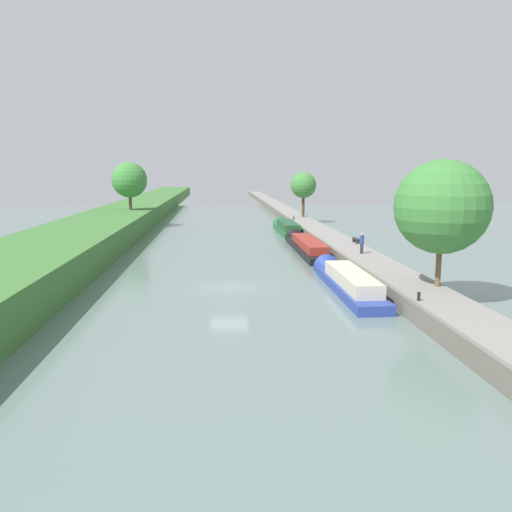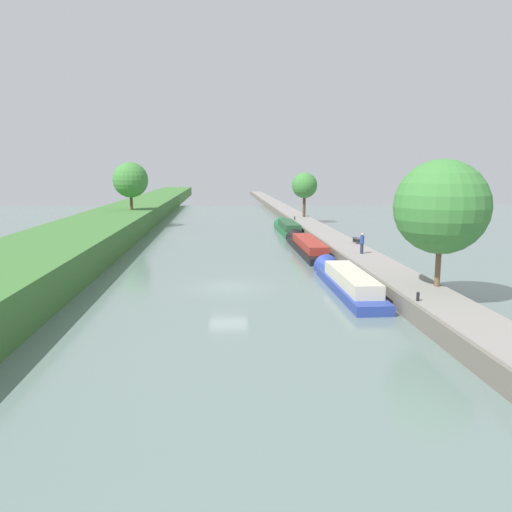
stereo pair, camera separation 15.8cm
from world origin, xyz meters
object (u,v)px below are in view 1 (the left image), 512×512
object	(u,v)px
narrowboat_black	(306,245)
park_bench	(356,239)
narrowboat_green	(287,228)
person_walking	(362,243)
mooring_bollard_near	(419,296)
mooring_bollard_far	(294,218)
narrowboat_blue	(346,280)

from	to	relation	value
narrowboat_black	park_bench	bearing A→B (deg)	-24.16
narrowboat_green	person_walking	size ratio (longest dim) A/B	8.09
narrowboat_green	mooring_bollard_near	distance (m)	38.08
person_walking	park_bench	size ratio (longest dim) A/B	1.11
mooring_bollard_near	mooring_bollard_far	distance (m)	44.09
park_bench	narrowboat_blue	bearing A→B (deg)	-107.41
narrowboat_blue	mooring_bollard_far	bearing A→B (deg)	86.93
narrowboat_blue	park_bench	xyz separation A→B (m)	(4.40, 14.02, 0.77)
narrowboat_black	park_bench	xyz separation A→B (m)	(4.30, -1.93, 0.80)
narrowboat_black	park_bench	distance (m)	4.78
narrowboat_black	narrowboat_blue	bearing A→B (deg)	-90.36
narrowboat_green	mooring_bollard_near	size ratio (longest dim) A/B	29.86
mooring_bollard_far	park_bench	xyz separation A→B (m)	(2.41, -22.99, 0.12)
narrowboat_blue	park_bench	bearing A→B (deg)	72.59
narrowboat_blue	person_walking	world-z (taller)	person_walking
narrowboat_black	mooring_bollard_near	xyz separation A→B (m)	(1.89, -23.03, 0.68)
person_walking	park_bench	world-z (taller)	person_walking
narrowboat_green	mooring_bollard_near	bearing A→B (deg)	-87.33
person_walking	mooring_bollard_near	bearing A→B (deg)	-94.72
narrowboat_blue	park_bench	size ratio (longest dim) A/B	8.59
person_walking	park_bench	distance (m)	6.08
person_walking	mooring_bollard_near	distance (m)	15.23
person_walking	mooring_bollard_far	world-z (taller)	person_walking
park_bench	person_walking	bearing A→B (deg)	-101.05
narrowboat_green	mooring_bollard_near	world-z (taller)	narrowboat_green
narrowboat_green	mooring_bollard_far	world-z (taller)	narrowboat_green
narrowboat_green	person_walking	world-z (taller)	person_walking
mooring_bollard_far	person_walking	bearing A→B (deg)	-87.52
person_walking	mooring_bollard_near	size ratio (longest dim) A/B	3.69
narrowboat_black	mooring_bollard_far	xyz separation A→B (m)	(1.89, 21.06, 0.68)
mooring_bollard_far	narrowboat_green	bearing A→B (deg)	-106.32
person_walking	narrowboat_black	bearing A→B (deg)	111.74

